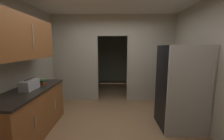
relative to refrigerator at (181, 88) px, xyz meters
The scene contains 9 objects.
ground 1.70m from the refrigerator, behind, with size 20.00×20.00×0.00m, color #93704C.
kitchen_overhead_slab 2.37m from the refrigerator, 165.41° to the left, with size 4.16×7.50×0.06m, color silver.
kitchen_partition 2.23m from the refrigerator, 132.14° to the left, with size 3.76×0.12×2.67m.
adjoining_room_shell 3.77m from the refrigerator, 112.81° to the left, with size 3.76×2.65×2.67m.
refrigerator is the anchor object (origin of this frame).
lower_cabinet_run 3.05m from the refrigerator, behind, with size 0.66×1.80×0.91m.
upper_cabinet_counterside 3.18m from the refrigerator, behind, with size 0.36×1.62×0.75m.
boombox 2.99m from the refrigerator, behind, with size 0.20×0.39×0.21m.
book_stack 2.94m from the refrigerator, behind, with size 0.13×0.15×0.10m.
Camera 1 is at (0.07, -2.77, 1.69)m, focal length 23.10 mm.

